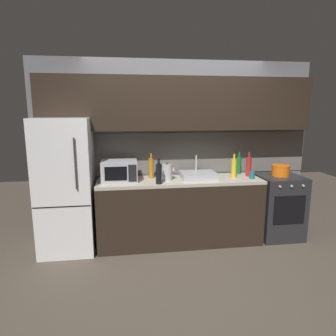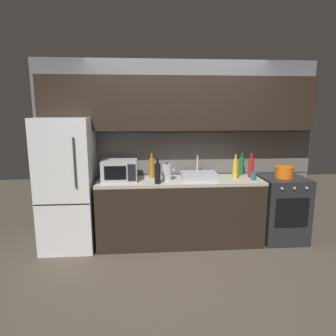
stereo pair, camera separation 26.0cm
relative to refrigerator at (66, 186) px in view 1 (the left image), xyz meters
The scene contains 15 objects.
ground_plane 1.94m from the refrigerator, 31.23° to the right, with size 10.00×10.00×0.00m, color #4C4238.
back_wall 1.66m from the refrigerator, 11.35° to the left, with size 3.95×0.44×2.50m.
counter_run 1.54m from the refrigerator, ahead, with size 2.21×0.60×0.90m.
refrigerator is the anchor object (origin of this frame).
oven_range 2.96m from the refrigerator, ahead, with size 0.60×0.62×0.90m.
microwave 0.70m from the refrigerator, ahead, with size 0.46×0.35×0.27m.
sink_basin 1.75m from the refrigerator, ahead, with size 0.48×0.38×0.30m.
kettle 1.31m from the refrigerator, ahead, with size 0.17×0.13×0.24m.
wine_bottle_dark 1.20m from the refrigerator, 10.25° to the right, with size 0.08×0.08×0.33m.
wine_bottle_green 2.41m from the refrigerator, ahead, with size 0.07×0.07×0.32m.
wine_bottle_red 2.48m from the refrigerator, ahead, with size 0.07×0.07×0.34m.
wine_bottle_yellow 2.24m from the refrigerator, ahead, with size 0.07×0.07×0.33m.
wine_bottle_amber 1.13m from the refrigerator, ahead, with size 0.07×0.07×0.34m.
mug_teal 2.46m from the refrigerator, ahead, with size 0.07×0.07×0.10m, color #19666B.
cooking_pot 2.93m from the refrigerator, ahead, with size 0.25×0.25×0.16m.
Camera 1 is at (-0.72, -2.96, 1.82)m, focal length 31.94 mm.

